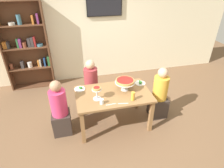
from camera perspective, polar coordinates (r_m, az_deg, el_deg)
ground_plane at (r=4.01m, az=0.35°, el=-11.70°), size 12.00×12.00×0.00m
rear_partition at (r=5.28m, az=-5.67°, el=16.34°), size 8.00×0.12×2.80m
dining_table at (r=3.61m, az=0.38°, el=-4.20°), size 1.42×0.88×0.74m
bookshelf at (r=5.24m, az=-24.82°, el=10.35°), size 1.10×0.30×2.21m
television at (r=5.12m, az=-2.37°, el=23.03°), size 0.92×0.05×0.54m
diner_far_left at (r=4.25m, az=-6.31°, el=-0.88°), size 0.34×0.34×1.15m
diner_head_east at (r=4.03m, az=14.26°, el=-3.72°), size 0.34×0.34×1.15m
diner_head_west at (r=3.64m, az=-15.61°, el=-8.17°), size 0.34×0.34×1.15m
deep_dish_pizza_stand at (r=3.57m, az=4.00°, el=0.76°), size 0.39×0.39×0.22m
personal_pizza_stand at (r=3.32m, az=-4.69°, el=-2.11°), size 0.18×0.18×0.25m
salad_plate_near_diner at (r=3.89m, az=8.64°, el=0.33°), size 0.21×0.21×0.07m
salad_plate_far_diner at (r=3.72m, az=-9.77°, el=-1.42°), size 0.21×0.21×0.07m
beer_glass_amber_tall at (r=3.35m, az=6.42°, el=-3.71°), size 0.07×0.07×0.16m
water_glass_clear_near at (r=3.26m, az=-3.16°, el=-5.36°), size 0.07×0.07×0.09m
cutlery_fork_near at (r=3.29m, az=3.44°, el=-5.96°), size 0.18×0.05×0.00m
cutlery_knife_near at (r=3.27m, az=-0.36°, el=-6.26°), size 0.18×0.03×0.00m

